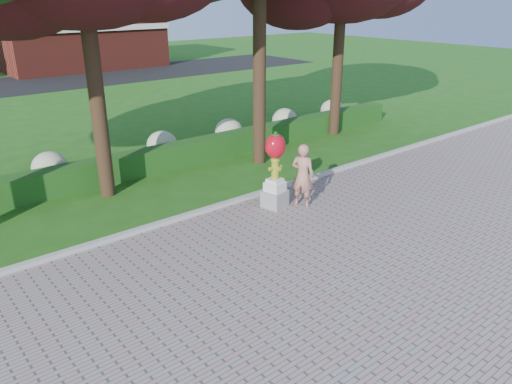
{
  "coord_description": "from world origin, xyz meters",
  "views": [
    {
      "loc": [
        -7.35,
        -7.63,
        5.66
      ],
      "look_at": [
        -0.31,
        1.0,
        1.2
      ],
      "focal_mm": 35.0,
      "sensor_mm": 36.0,
      "label": 1
    }
  ],
  "objects": [
    {
      "name": "hydrant_sculpture",
      "position": [
        1.24,
        2.08,
        1.19
      ],
      "size": [
        0.7,
        0.7,
        2.17
      ],
      "rotation": [
        0.0,
        0.0,
        0.21
      ],
      "color": "gray",
      "rests_on": "walkway"
    },
    {
      "name": "hydrangea_row",
      "position": [
        0.57,
        8.0,
        0.55
      ],
      "size": [
        20.1,
        1.1,
        0.99
      ],
      "color": "#A8AC83",
      "rests_on": "ground"
    },
    {
      "name": "lawn_hedge",
      "position": [
        0.0,
        7.0,
        0.4
      ],
      "size": [
        24.0,
        0.7,
        0.8
      ],
      "primitive_type": "cube",
      "color": "#184012",
      "rests_on": "ground"
    },
    {
      "name": "walkway",
      "position": [
        0.0,
        -4.0,
        0.02
      ],
      "size": [
        40.0,
        14.0,
        0.04
      ],
      "primitive_type": "cube",
      "color": "gray",
      "rests_on": "ground"
    },
    {
      "name": "woman",
      "position": [
        1.87,
        1.63,
        0.95
      ],
      "size": [
        0.67,
        0.79,
        1.82
      ],
      "primitive_type": "imported",
      "rotation": [
        0.0,
        0.0,
        2.0
      ],
      "color": "#B17665",
      "rests_on": "walkway"
    },
    {
      "name": "ground",
      "position": [
        0.0,
        0.0,
        0.0
      ],
      "size": [
        100.0,
        100.0,
        0.0
      ],
      "primitive_type": "plane",
      "color": "#225715",
      "rests_on": "ground"
    },
    {
      "name": "building_right",
      "position": [
        8.0,
        34.0,
        3.2
      ],
      "size": [
        12.0,
        8.0,
        6.4
      ],
      "primitive_type": "cube",
      "color": "maroon",
      "rests_on": "ground"
    },
    {
      "name": "curb",
      "position": [
        0.0,
        3.0,
        0.07
      ],
      "size": [
        40.0,
        0.18,
        0.15
      ],
      "primitive_type": "cube",
      "color": "#ADADA5",
      "rests_on": "ground"
    }
  ]
}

